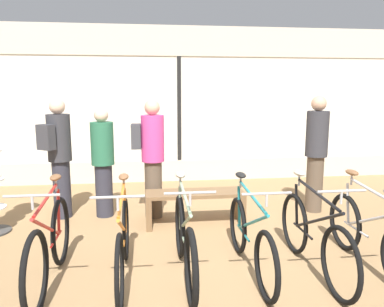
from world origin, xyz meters
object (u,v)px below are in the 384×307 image
at_px(bicycle_center_right, 250,239).
at_px(bicycle_far_right, 370,235).
at_px(bicycle_right, 314,237).
at_px(display_bench, 195,198).
at_px(bicycle_far_left, 50,246).
at_px(customer_near_rack, 152,155).
at_px(bicycle_left, 123,243).
at_px(bicycle_center_left, 185,240).
at_px(customer_by_window, 103,160).
at_px(customer_near_bench, 316,151).
at_px(customer_mid_floor, 59,155).

relative_size(bicycle_center_right, bicycle_far_right, 0.99).
xyz_separation_m(bicycle_right, display_bench, (-1.05, 1.57, 0.01)).
xyz_separation_m(bicycle_far_right, display_bench, (-1.69, 1.57, 0.02)).
bearing_deg(bicycle_far_left, customer_near_rack, 61.20).
bearing_deg(bicycle_left, bicycle_center_left, 1.00).
xyz_separation_m(customer_by_window, customer_near_bench, (3.30, -0.18, 0.10)).
relative_size(bicycle_right, customer_mid_floor, 0.99).
bearing_deg(customer_by_window, bicycle_left, -79.06).
distance_m(bicycle_center_right, display_bench, 1.54).
xyz_separation_m(customer_near_rack, customer_by_window, (-0.73, 0.14, -0.09)).
xyz_separation_m(customer_near_rack, customer_mid_floor, (-1.37, 0.15, 0.01)).
height_order(display_bench, customer_near_bench, customer_near_bench).
bearing_deg(bicycle_center_left, bicycle_left, -179.00).
xyz_separation_m(customer_mid_floor, customer_near_bench, (3.94, -0.18, -0.00)).
distance_m(bicycle_far_left, bicycle_right, 2.70).
distance_m(bicycle_far_right, display_bench, 2.31).
height_order(customer_by_window, customer_near_bench, customer_near_bench).
xyz_separation_m(bicycle_left, customer_near_bench, (2.90, 1.88, 0.57)).
distance_m(bicycle_center_left, display_bench, 1.52).
bearing_deg(customer_near_bench, display_bench, -169.09).
relative_size(bicycle_center_right, customer_near_rack, 0.97).
relative_size(bicycle_center_left, bicycle_right, 0.99).
xyz_separation_m(bicycle_far_left, bicycle_left, (0.71, -0.01, -0.01)).
relative_size(bicycle_far_left, bicycle_center_right, 1.00).
bearing_deg(bicycle_right, customer_mid_floor, 144.74).
distance_m(display_bench, customer_near_bench, 2.09).
distance_m(bicycle_right, display_bench, 1.89).
xyz_separation_m(display_bench, customer_near_bench, (1.97, 0.38, 0.57)).
xyz_separation_m(bicycle_center_right, bicycle_far_right, (1.31, -0.09, 0.01)).
distance_m(bicycle_right, customer_near_rack, 2.65).
bearing_deg(bicycle_center_left, bicycle_center_right, 0.17).
bearing_deg(display_bench, bicycle_far_left, -137.80).
height_order(bicycle_left, display_bench, bicycle_left).
distance_m(bicycle_far_left, bicycle_left, 0.71).
distance_m(display_bench, customer_near_rack, 0.92).
xyz_separation_m(bicycle_center_right, customer_near_rack, (-0.98, 1.90, 0.59)).
distance_m(customer_near_rack, customer_mid_floor, 1.38).
bearing_deg(bicycle_far_right, bicycle_center_left, 177.62).
distance_m(bicycle_left, bicycle_far_right, 2.63).
distance_m(bicycle_far_left, customer_near_rack, 2.25).
xyz_separation_m(bicycle_center_left, customer_by_window, (-1.02, 2.05, 0.48)).
height_order(bicycle_left, bicycle_center_left, bicycle_center_left).
bearing_deg(bicycle_left, display_bench, 58.14).
bearing_deg(bicycle_far_right, bicycle_left, 178.42).
distance_m(bicycle_center_left, customer_mid_floor, 2.70).
bearing_deg(bicycle_right, display_bench, 123.83).
height_order(bicycle_far_left, customer_near_rack, customer_near_rack).
bearing_deg(bicycle_right, customer_near_rack, 129.68).
bearing_deg(display_bench, bicycle_center_left, -101.61).
relative_size(bicycle_right, customer_near_rack, 1.00).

